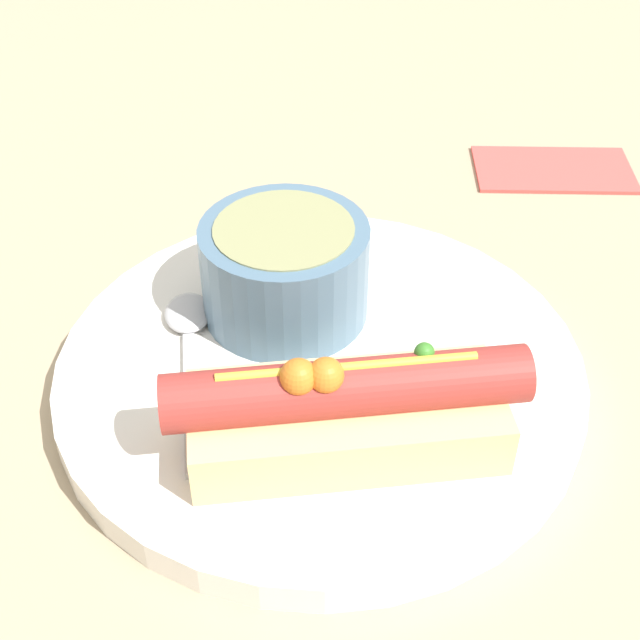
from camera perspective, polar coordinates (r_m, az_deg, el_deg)
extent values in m
plane|color=tan|center=(0.52, 0.00, -4.09)|extent=(4.00, 4.00, 0.00)
cylinder|color=white|center=(0.51, 0.00, -3.34)|extent=(0.30, 0.30, 0.02)
cube|color=#E5C17F|center=(0.45, 1.63, -6.50)|extent=(0.16, 0.08, 0.03)
cylinder|color=#9E332D|center=(0.43, 1.69, -4.40)|extent=(0.18, 0.04, 0.03)
sphere|color=orange|center=(0.42, -1.39, -3.65)|extent=(0.02, 0.02, 0.02)
sphere|color=orange|center=(0.42, 0.38, -3.55)|extent=(0.02, 0.02, 0.02)
sphere|color=#387A28|center=(0.44, 6.70, -2.08)|extent=(0.01, 0.01, 0.01)
cylinder|color=gold|center=(0.42, 1.73, -3.06)|extent=(0.13, 0.02, 0.01)
cylinder|color=slate|center=(0.52, -2.26, 3.15)|extent=(0.10, 0.10, 0.06)
cylinder|color=#8C8E60|center=(0.51, -2.32, 5.20)|extent=(0.08, 0.08, 0.02)
cube|color=#B7B7BC|center=(0.48, -8.29, -5.11)|extent=(0.02, 0.11, 0.00)
ellipsoid|color=#B7B7BC|center=(0.53, -8.45, 0.46)|extent=(0.03, 0.04, 0.01)
cube|color=#E04C47|center=(0.73, 14.73, 9.39)|extent=(0.13, 0.09, 0.01)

